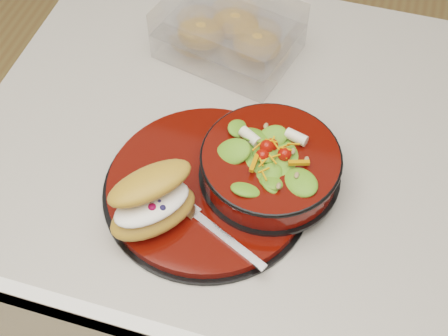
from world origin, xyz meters
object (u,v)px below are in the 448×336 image
(salad_bowl, at_px, (271,162))
(pastry_box, at_px, (229,32))
(croissant, at_px, (153,201))
(dinner_plate, at_px, (208,188))
(fork, at_px, (215,230))
(island_counter, at_px, (323,283))

(salad_bowl, xyz_separation_m, pastry_box, (-0.14, 0.26, -0.01))
(croissant, xyz_separation_m, pastry_box, (-0.00, 0.38, -0.01))
(croissant, bearing_deg, salad_bowl, -8.83)
(dinner_plate, xyz_separation_m, pastry_box, (-0.06, 0.30, 0.03))
(dinner_plate, distance_m, salad_bowl, 0.10)
(fork, bearing_deg, dinner_plate, 50.59)
(fork, height_order, pastry_box, pastry_box)
(pastry_box, bearing_deg, croissant, -76.13)
(salad_bowl, relative_size, fork, 1.34)
(croissant, distance_m, pastry_box, 0.38)
(dinner_plate, height_order, salad_bowl, salad_bowl)
(island_counter, height_order, fork, fork)
(pastry_box, bearing_deg, dinner_plate, -65.95)
(salad_bowl, bearing_deg, island_counter, 36.15)
(croissant, bearing_deg, dinner_plate, 5.32)
(dinner_plate, distance_m, fork, 0.08)
(dinner_plate, bearing_deg, croissant, -126.02)
(island_counter, bearing_deg, dinner_plate, -147.75)
(island_counter, distance_m, dinner_plate, 0.52)
(island_counter, relative_size, croissant, 7.80)
(salad_bowl, xyz_separation_m, croissant, (-0.14, -0.12, 0.00))
(salad_bowl, relative_size, pastry_box, 0.82)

